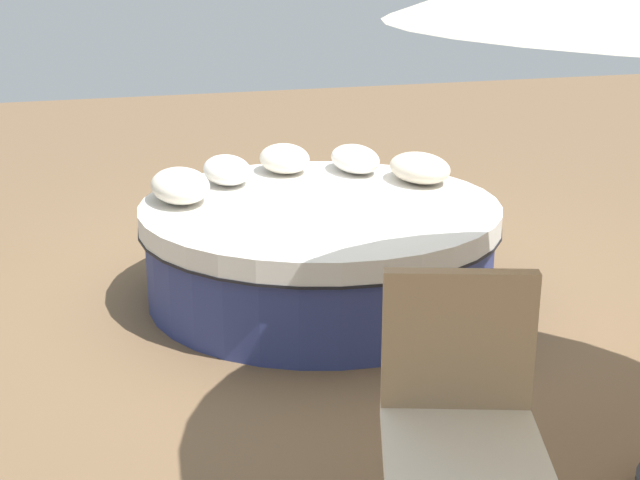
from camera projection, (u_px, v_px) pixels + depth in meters
name	position (u px, v px, depth m)	size (l,w,h in m)	color
ground_plane	(320.00, 295.00, 5.37)	(16.00, 16.00, 0.00)	brown
round_bed	(320.00, 248.00, 5.28)	(2.13, 2.13, 0.58)	navy
throw_pillow_0	(420.00, 168.00, 5.63)	(0.52, 0.36, 0.18)	beige
throw_pillow_1	(355.00, 159.00, 5.88)	(0.49, 0.30, 0.17)	white
throw_pillow_2	(284.00, 159.00, 5.86)	(0.42, 0.33, 0.19)	silver
throw_pillow_3	(227.00, 170.00, 5.59)	(0.46, 0.29, 0.17)	white
throw_pillow_4	(180.00, 185.00, 5.19)	(0.54, 0.34, 0.19)	silver
patio_chair	(460.00, 401.00, 2.96)	(0.64, 0.65, 0.98)	#997A56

